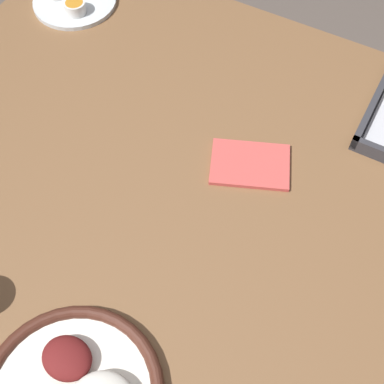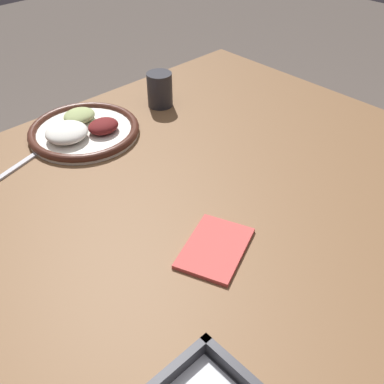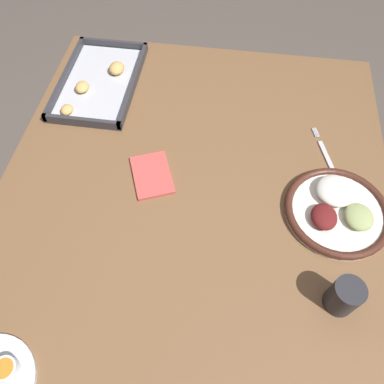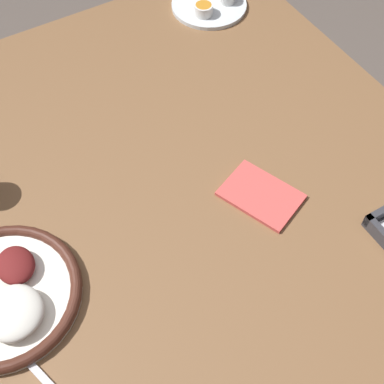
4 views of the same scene
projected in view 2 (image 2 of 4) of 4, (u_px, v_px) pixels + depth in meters
name	position (u px, v px, depth m)	size (l,w,h in m)	color
dining_table	(193.00, 236.00, 0.93)	(1.25, 1.03, 0.72)	brown
dinner_plate	(83.00, 130.00, 1.07)	(0.26, 0.26, 0.05)	white
fork	(21.00, 164.00, 0.98)	(0.21, 0.08, 0.00)	silver
drinking_cup	(160.00, 90.00, 1.17)	(0.07, 0.07, 0.09)	#28282D
napkin	(215.00, 248.00, 0.78)	(0.17, 0.15, 0.01)	#CC4C47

